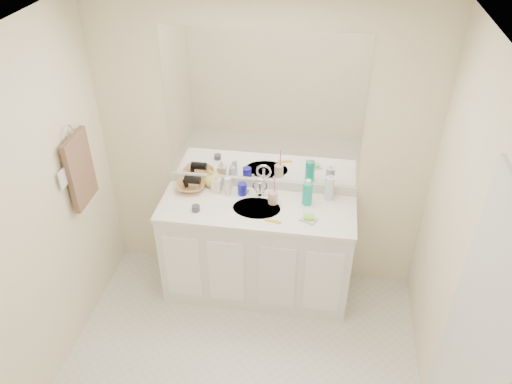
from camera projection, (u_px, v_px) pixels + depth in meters
name	position (u px, v px, depth m)	size (l,w,h in m)	color
ceiling	(222.00, 62.00, 2.14)	(2.60, 2.60, 0.02)	white
wall_back	(262.00, 153.00, 3.88)	(2.60, 0.02, 2.40)	#F8EAC2
wall_left	(17.00, 244.00, 2.99)	(0.02, 2.60, 2.40)	#F8EAC2
wall_right	(468.00, 293.00, 2.66)	(0.02, 2.60, 2.40)	#F8EAC2
vanity_cabinet	(257.00, 251.00, 4.10)	(1.50, 0.55, 0.85)	white
countertop	(257.00, 208.00, 3.85)	(1.52, 0.57, 0.03)	white
backsplash	(262.00, 184.00, 4.03)	(1.52, 0.03, 0.08)	beige
sink_basin	(257.00, 209.00, 3.83)	(0.37, 0.37, 0.02)	#B8B1A1
faucet	(260.00, 189.00, 3.94)	(0.02, 0.02, 0.11)	silver
mirror	(263.00, 111.00, 3.67)	(1.48, 0.01, 1.20)	white
blue_mug	(242.00, 189.00, 3.95)	(0.07, 0.07, 0.10)	#161699
tan_cup	(273.00, 198.00, 3.85)	(0.07, 0.07, 0.10)	beige
toothbrush	(275.00, 187.00, 3.79)	(0.01, 0.01, 0.19)	#FF43A4
mouthwash_bottle	(307.00, 193.00, 3.82)	(0.08, 0.08, 0.18)	#0EB29A
clear_pump_bottle	(329.00, 188.00, 3.87)	(0.07, 0.07, 0.20)	silver
soap_dish	(309.00, 219.00, 3.70)	(0.11, 0.09, 0.01)	silver
green_soap	(309.00, 217.00, 3.69)	(0.08, 0.05, 0.03)	#92E337
orange_comb	(273.00, 221.00, 3.69)	(0.13, 0.03, 0.01)	orange
dark_jar	(196.00, 208.00, 3.79)	(0.06, 0.06, 0.04)	#3C3B43
extra_white_bottle	(228.00, 186.00, 3.93)	(0.05, 0.05, 0.16)	white
soap_bottle_white	(228.00, 181.00, 3.98)	(0.06, 0.06, 0.17)	white
soap_bottle_cream	(216.00, 182.00, 3.97)	(0.07, 0.07, 0.16)	beige
soap_bottle_yellow	(210.00, 178.00, 4.04)	(0.11, 0.11, 0.15)	#E7CD59
wicker_basket	(191.00, 186.00, 4.02)	(0.23, 0.23, 0.06)	#AE7A46
hair_dryer	(192.00, 180.00, 3.98)	(0.06, 0.06, 0.13)	black
towel_ring	(69.00, 133.00, 3.41)	(0.11, 0.11, 0.01)	silver
hand_towel	(80.00, 170.00, 3.58)	(0.04, 0.32, 0.55)	#50392B
switch_plate	(63.00, 179.00, 3.39)	(0.01, 0.09, 0.13)	white
door	(468.00, 363.00, 2.54)	(0.02, 0.82, 2.00)	silver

